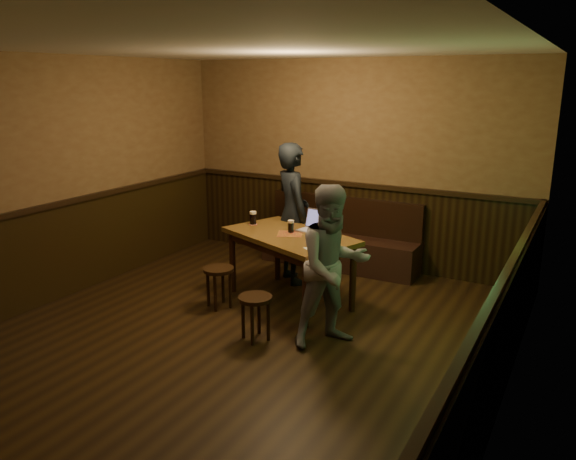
# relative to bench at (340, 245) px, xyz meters

# --- Properties ---
(room) EXTENTS (5.04, 6.04, 2.84)m
(room) POSITION_rel_bench_xyz_m (0.03, -2.53, 0.89)
(room) COLOR black
(room) RESTS_ON ground
(bench) EXTENTS (2.20, 0.50, 0.95)m
(bench) POSITION_rel_bench_xyz_m (0.00, 0.00, 0.00)
(bench) COLOR black
(bench) RESTS_ON ground
(pub_table) EXTENTS (1.74, 1.37, 0.82)m
(pub_table) POSITION_rel_bench_xyz_m (0.00, -1.45, 0.40)
(pub_table) COLOR brown
(pub_table) RESTS_ON ground
(stool_left) EXTENTS (0.43, 0.43, 0.47)m
(stool_left) POSITION_rel_bench_xyz_m (-0.62, -2.00, 0.06)
(stool_left) COLOR black
(stool_left) RESTS_ON ground
(stool_right) EXTENTS (0.42, 0.42, 0.46)m
(stool_right) POSITION_rel_bench_xyz_m (0.19, -2.50, 0.05)
(stool_right) COLOR black
(stool_right) RESTS_ON ground
(pint_left) EXTENTS (0.11, 0.11, 0.16)m
(pint_left) POSITION_rel_bench_xyz_m (-0.60, -1.28, 0.59)
(pint_left) COLOR #9E1913
(pint_left) RESTS_ON pub_table
(pint_mid) EXTENTS (0.09, 0.09, 0.15)m
(pint_mid) POSITION_rel_bench_xyz_m (-0.02, -1.39, 0.58)
(pint_mid) COLOR #9E1913
(pint_mid) RESTS_ON pub_table
(pint_right) EXTENTS (0.11, 0.11, 0.18)m
(pint_right) POSITION_rel_bench_xyz_m (0.39, -1.67, 0.59)
(pint_right) COLOR #9E1913
(pint_right) RESTS_ON pub_table
(laptop) EXTENTS (0.39, 0.33, 0.24)m
(laptop) POSITION_rel_bench_xyz_m (0.19, -1.20, 0.57)
(laptop) COLOR silver
(laptop) RESTS_ON pub_table
(menu) EXTENTS (0.27, 0.25, 0.00)m
(menu) POSITION_rel_bench_xyz_m (0.52, -1.86, 0.51)
(menu) COLOR silver
(menu) RESTS_ON pub_table
(person_suit) EXTENTS (0.77, 0.75, 1.78)m
(person_suit) POSITION_rel_bench_xyz_m (-0.30, -0.82, 0.58)
(person_suit) COLOR black
(person_suit) RESTS_ON ground
(person_grey) EXTENTS (0.95, 0.98, 1.59)m
(person_grey) POSITION_rel_bench_xyz_m (0.88, -2.20, 0.48)
(person_grey) COLOR gray
(person_grey) RESTS_ON ground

